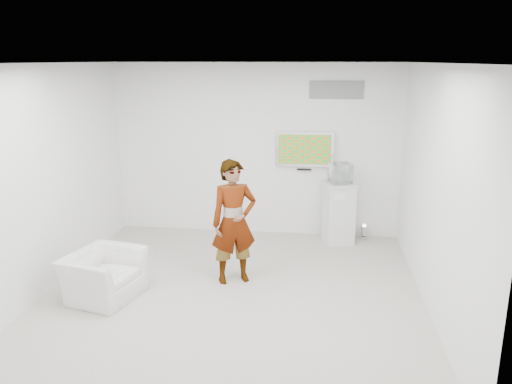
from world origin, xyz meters
TOP-DOWN VIEW (x-y plane):
  - room at (0.00, 0.00)m, footprint 5.01×5.01m
  - tv at (0.85, 2.45)m, footprint 1.00×0.08m
  - logo_decal at (1.35, 2.49)m, footprint 0.90×0.02m
  - person at (-0.05, 0.39)m, footprint 0.75×0.64m
  - armchair at (-1.67, -0.32)m, footprint 1.03×1.11m
  - pedestal at (1.46, 2.14)m, footprint 0.62×0.62m
  - floor_uplight at (1.92, 2.35)m, footprint 0.20×0.20m
  - vitrine at (1.46, 2.14)m, footprint 0.41×0.41m
  - console at (1.46, 2.14)m, footprint 0.13×0.15m
  - wii_remote at (0.12, 0.63)m, footprint 0.07×0.13m

SIDE VIEW (x-z plane):
  - floor_uplight at x=1.92m, z-range 0.00..0.26m
  - armchair at x=-1.67m, z-range 0.00..0.61m
  - pedestal at x=1.46m, z-range 0.00..1.05m
  - person at x=-0.05m, z-range 0.00..1.74m
  - console at x=1.46m, z-range 1.05..1.25m
  - vitrine at x=1.46m, z-range 1.05..1.37m
  - room at x=0.00m, z-range 0.00..3.00m
  - tv at x=0.85m, z-range 1.25..1.85m
  - wii_remote at x=0.12m, z-range 1.55..1.58m
  - logo_decal at x=1.35m, z-range 2.40..2.70m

